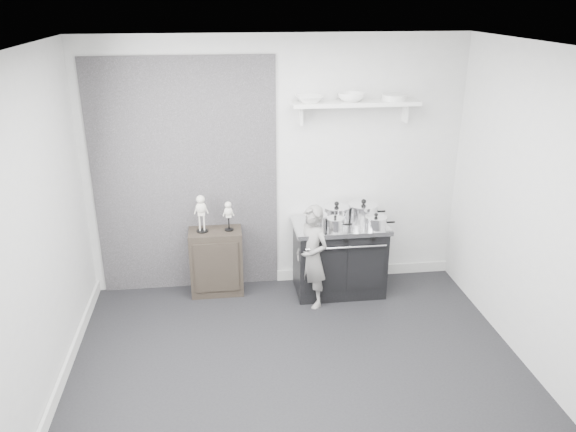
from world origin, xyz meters
name	(u,v)px	position (x,y,z in m)	size (l,w,h in m)	color
ground	(300,379)	(0.00, 0.00, 0.00)	(4.00, 4.00, 0.00)	black
room_shell	(288,191)	(-0.09, 0.15, 1.64)	(4.02, 3.62, 2.71)	beige
wall_shelf	(356,104)	(0.80, 1.68, 2.01)	(1.30, 0.26, 0.24)	white
stove	(339,257)	(0.64, 1.48, 0.40)	(0.99, 0.62, 0.79)	black
side_cabinet	(216,262)	(-0.68, 1.61, 0.36)	(0.56, 0.32, 0.72)	black
child	(312,257)	(0.30, 1.22, 0.55)	(0.40, 0.26, 1.10)	slate
pot_front_left	(316,222)	(0.36, 1.36, 0.88)	(0.32, 0.23, 0.20)	silver
pot_back_left	(336,213)	(0.62, 1.59, 0.87)	(0.38, 0.30, 0.21)	silver
pot_back_right	(363,211)	(0.91, 1.57, 0.88)	(0.40, 0.32, 0.23)	silver
pot_front_right	(376,222)	(0.98, 1.31, 0.86)	(0.32, 0.23, 0.17)	silver
pot_front_center	(335,224)	(0.55, 1.30, 0.86)	(0.27, 0.18, 0.17)	silver
skeleton_full	(201,211)	(-0.81, 1.61, 0.96)	(0.13, 0.08, 0.46)	silver
skeleton_torso	(228,214)	(-0.53, 1.61, 0.91)	(0.10, 0.07, 0.37)	silver
bowl_large	(309,99)	(0.32, 1.67, 2.07)	(0.28, 0.28, 0.07)	white
bowl_small	(351,97)	(0.75, 1.67, 2.08)	(0.27, 0.27, 0.08)	white
plate_stack	(394,97)	(1.20, 1.67, 2.07)	(0.26, 0.26, 0.06)	silver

